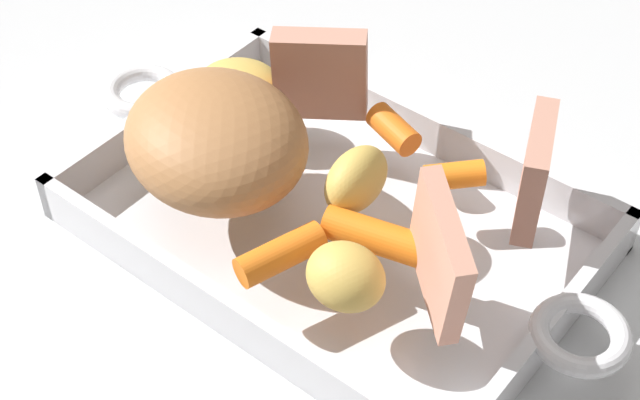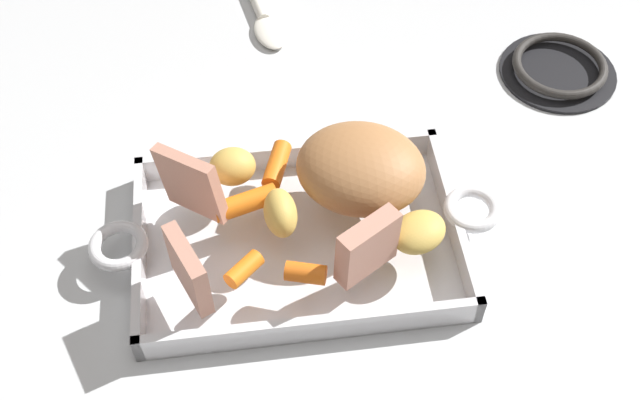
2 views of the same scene
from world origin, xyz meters
The scene contains 13 objects.
ground_plane centered at (0.00, 0.00, 0.00)m, with size 2.23×2.23×0.00m, color silver.
roasting_dish centered at (0.00, 0.00, 0.01)m, with size 0.45×0.24×0.04m.
pork_roast centered at (-0.07, -0.04, 0.08)m, with size 0.14×0.12×0.07m, color #A77042.
roast_slice_thick centered at (0.11, 0.07, 0.08)m, with size 0.02×0.07×0.07m, color tan.
roast_slice_outer centered at (-0.06, 0.06, 0.08)m, with size 0.02×0.07×0.07m, color tan.
roast_slice_thin centered at (0.11, -0.04, 0.08)m, with size 0.01×0.08×0.08m, color tan.
baby_carrot_center_right centered at (0.06, 0.06, 0.05)m, with size 0.02×0.02×0.04m, color orange.
baby_carrot_southeast centered at (0.05, -0.03, 0.05)m, with size 0.02×0.02×0.07m, color orange.
baby_carrot_northeast centered at (0.00, 0.07, 0.05)m, with size 0.02×0.02×0.04m, color orange.
baby_carrot_short centered at (0.02, -0.08, 0.05)m, with size 0.02×0.02×0.06m, color orange.
potato_golden_small centered at (0.06, -0.07, 0.06)m, with size 0.05×0.05×0.04m, color gold.
potato_golden_large centered at (0.02, 0.00, 0.06)m, with size 0.06×0.04×0.04m, color gold.
potato_halved centered at (-0.12, 0.04, 0.06)m, with size 0.06×0.05×0.03m, color gold.
Camera 1 is at (0.30, -0.39, 0.52)m, focal length 54.77 mm.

